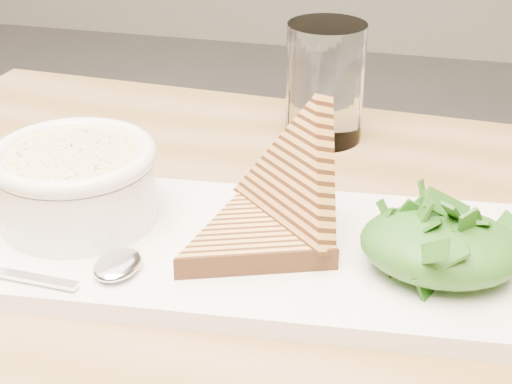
% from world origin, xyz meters
% --- Properties ---
extents(table_top, '(1.16, 0.80, 0.04)m').
position_xyz_m(table_top, '(0.19, 0.09, 0.73)').
color(table_top, '#9C6F48').
rests_on(table_top, ground).
extents(table_leg_bl, '(0.06, 0.06, 0.71)m').
position_xyz_m(table_leg_bl, '(-0.32, 0.42, 0.35)').
color(table_leg_bl, '#9C6F48').
rests_on(table_leg_bl, ground).
extents(platter, '(0.44, 0.23, 0.02)m').
position_xyz_m(platter, '(0.06, 0.13, 0.75)').
color(platter, white).
rests_on(platter, table_top).
extents(soup_bowl, '(0.13, 0.13, 0.05)m').
position_xyz_m(soup_bowl, '(-0.08, 0.13, 0.79)').
color(soup_bowl, white).
rests_on(soup_bowl, platter).
extents(soup, '(0.11, 0.11, 0.01)m').
position_xyz_m(soup, '(-0.08, 0.13, 0.82)').
color(soup, '#E0D387').
rests_on(soup, soup_bowl).
extents(bowl_rim, '(0.13, 0.13, 0.01)m').
position_xyz_m(bowl_rim, '(-0.08, 0.13, 0.82)').
color(bowl_rim, white).
rests_on(bowl_rim, soup_bowl).
extents(sandwich_flat, '(0.18, 0.18, 0.02)m').
position_xyz_m(sandwich_flat, '(0.07, 0.12, 0.77)').
color(sandwich_flat, '#C78B44').
rests_on(sandwich_flat, platter).
extents(sandwich_lean, '(0.18, 0.18, 0.16)m').
position_xyz_m(sandwich_lean, '(0.09, 0.15, 0.81)').
color(sandwich_lean, '#C78B44').
rests_on(sandwich_lean, sandwich_flat).
extents(salad_base, '(0.12, 0.09, 0.04)m').
position_xyz_m(salad_base, '(0.21, 0.12, 0.78)').
color(salad_base, '#1E4914').
rests_on(salad_base, platter).
extents(arugula_pile, '(0.11, 0.10, 0.05)m').
position_xyz_m(arugula_pile, '(0.21, 0.12, 0.79)').
color(arugula_pile, '#2B651A').
rests_on(arugula_pile, platter).
extents(spoon_bowl, '(0.04, 0.05, 0.01)m').
position_xyz_m(spoon_bowl, '(-0.02, 0.07, 0.77)').
color(spoon_bowl, silver).
rests_on(spoon_bowl, platter).
extents(spoon_handle, '(0.11, 0.01, 0.00)m').
position_xyz_m(spoon_handle, '(-0.09, 0.04, 0.77)').
color(spoon_handle, silver).
rests_on(spoon_handle, platter).
extents(glass_near, '(0.08, 0.08, 0.12)m').
position_xyz_m(glass_near, '(0.08, 0.38, 0.81)').
color(glass_near, white).
rests_on(glass_near, table_top).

